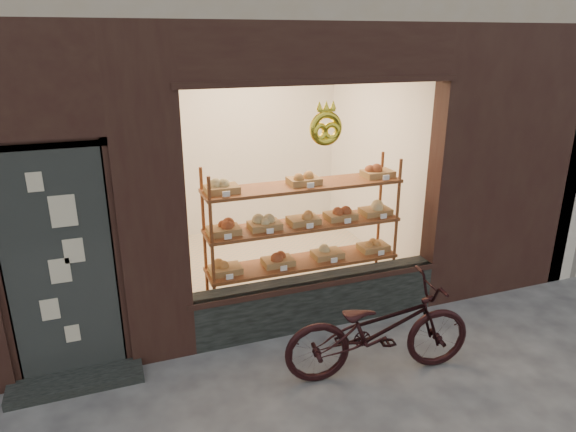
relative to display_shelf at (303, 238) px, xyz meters
name	(u,v)px	position (x,y,z in m)	size (l,w,h in m)	color
display_shelf	(303,238)	(0.00, 0.00, 0.00)	(2.20, 0.45, 1.70)	brown
bicycle	(379,329)	(0.17, -1.41, -0.39)	(0.61, 1.75, 0.92)	black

